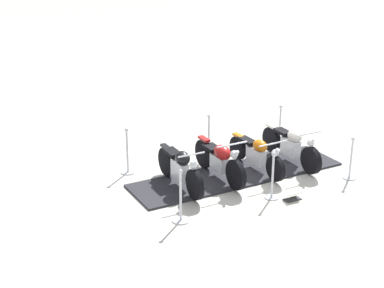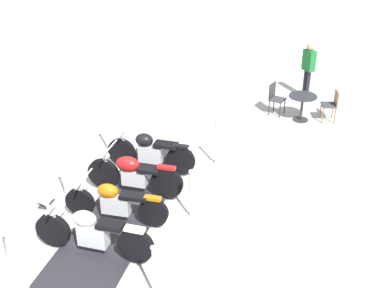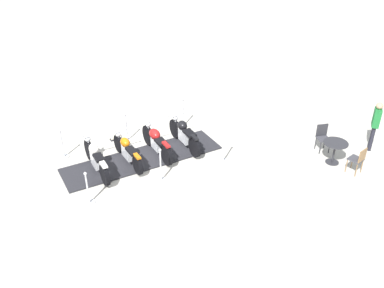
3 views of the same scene
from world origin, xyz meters
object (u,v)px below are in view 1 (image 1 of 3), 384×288
(stanchion_left_mid, at_px, (209,143))
(info_placard, at_px, (292,197))
(stanchion_right_rear, at_px, (350,165))
(motorcycle_maroon, at_px, (220,159))
(stanchion_left_rear, at_px, (280,130))
(motorcycle_copper, at_px, (257,153))
(stanchion_left_front, at_px, (128,159))
(motorcycle_black, at_px, (180,168))
(stanchion_right_front, at_px, (181,206))
(stanchion_right_mid, at_px, (272,183))
(motorcycle_cream, at_px, (291,145))

(stanchion_left_mid, height_order, info_placard, stanchion_left_mid)
(stanchion_right_rear, distance_m, stanchion_left_mid, 3.60)
(motorcycle_maroon, relative_size, stanchion_left_rear, 1.87)
(motorcycle_copper, xyz_separation_m, info_placard, (-1.41, 0.91, -0.42))
(stanchion_left_rear, xyz_separation_m, stanchion_left_front, (2.05, 4.02, 0.01))
(motorcycle_black, xyz_separation_m, stanchion_right_rear, (-2.97, -2.77, -0.18))
(stanchion_right_front, bearing_deg, stanchion_left_front, -27.05)
(motorcycle_black, relative_size, info_placard, 4.43)
(motorcycle_black, height_order, stanchion_left_front, stanchion_left_front)
(stanchion_right_mid, height_order, stanchion_left_front, stanchion_left_front)
(motorcycle_cream, bearing_deg, stanchion_right_front, -69.52)
(motorcycle_copper, relative_size, stanchion_right_mid, 1.83)
(stanchion_right_mid, xyz_separation_m, stanchion_left_front, (3.53, 0.73, -0.01))
(motorcycle_maroon, height_order, stanchion_left_front, stanchion_left_front)
(stanchion_right_rear, bearing_deg, motorcycle_black, 43.06)
(stanchion_right_front, bearing_deg, motorcycle_cream, -97.20)
(stanchion_left_front, bearing_deg, info_placard, -167.02)
(motorcycle_cream, distance_m, stanchion_left_front, 4.08)
(motorcycle_copper, height_order, stanchion_right_rear, stanchion_right_rear)
(stanchion_right_front, xyz_separation_m, info_placard, (-1.44, -2.19, -0.28))
(motorcycle_copper, bearing_deg, stanchion_left_mid, -161.93)
(stanchion_left_front, xyz_separation_m, info_placard, (-3.95, -0.91, -0.30))
(stanchion_left_rear, distance_m, stanchion_right_mid, 3.60)
(stanchion_left_mid, bearing_deg, motorcycle_cream, -159.63)
(stanchion_left_front, relative_size, info_placard, 2.61)
(motorcycle_black, distance_m, stanchion_right_mid, 2.09)
(stanchion_right_rear, distance_m, stanchion_right_front, 4.52)
(stanchion_left_rear, bearing_deg, stanchion_left_mid, 62.95)
(motorcycle_cream, bearing_deg, motorcycle_black, -89.42)
(motorcycle_copper, height_order, stanchion_left_rear, stanchion_left_rear)
(motorcycle_maroon, height_order, stanchion_right_front, stanchion_right_front)
(stanchion_right_front, bearing_deg, motorcycle_black, -53.97)
(motorcycle_copper, bearing_deg, stanchion_right_rear, 49.77)
(stanchion_left_mid, bearing_deg, stanchion_right_mid, 152.95)
(motorcycle_black, distance_m, stanchion_left_rear, 4.08)
(stanchion_right_front, bearing_deg, info_placard, -123.44)
(stanchion_right_mid, height_order, stanchion_right_front, stanchion_right_front)
(motorcycle_copper, distance_m, stanchion_right_mid, 1.48)
(stanchion_left_rear, relative_size, info_placard, 2.41)
(motorcycle_copper, relative_size, stanchion_right_front, 1.75)
(motorcycle_black, xyz_separation_m, stanchion_left_front, (1.59, -0.03, -0.17))
(stanchion_left_mid, distance_m, stanchion_left_front, 2.26)
(motorcycle_copper, bearing_deg, stanchion_left_front, -119.16)
(motorcycle_black, distance_m, stanchion_left_front, 1.60)
(stanchion_right_front, distance_m, info_placard, 2.64)
(stanchion_right_mid, bearing_deg, stanchion_left_front, 11.75)
(motorcycle_maroon, bearing_deg, motorcycle_cream, 90.19)
(stanchion_left_front, bearing_deg, stanchion_right_mid, -168.25)
(motorcycle_maroon, relative_size, stanchion_right_mid, 1.82)
(motorcycle_copper, distance_m, stanchion_left_front, 3.13)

